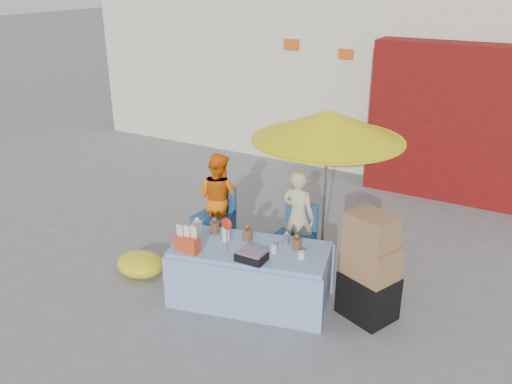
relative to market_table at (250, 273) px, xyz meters
The scene contains 9 objects.
ground 0.79m from the market_table, 156.98° to the left, with size 80.00×80.00×0.00m, color slate.
market_table is the anchor object (origin of this frame).
chair_left 1.54m from the market_table, 139.68° to the left, with size 0.52×0.51×0.85m.
chair_right 1.00m from the market_table, 85.64° to the left, with size 0.52×0.51×0.85m.
vendor_orange 1.66m from the market_table, 136.11° to the left, with size 0.64×0.50×1.33m, color orange.
vendor_beige 1.17m from the market_table, 86.22° to the left, with size 0.48×0.31×1.31m, color beige.
umbrella 2.03m from the market_table, 73.69° to the left, with size 1.90×1.90×2.09m.
box_stack 1.38m from the market_table, 16.34° to the left, with size 0.71×0.65×1.27m.
tarp_bundle 1.55m from the market_table, behind, with size 0.65×0.52×0.29m, color yellow.
Camera 1 is at (3.42, -5.03, 3.67)m, focal length 38.00 mm.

